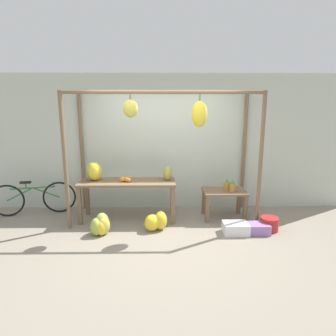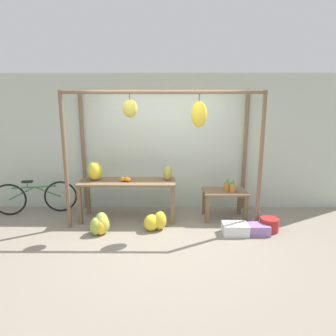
# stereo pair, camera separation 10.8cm
# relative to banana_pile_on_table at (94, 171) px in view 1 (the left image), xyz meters

# --- Properties ---
(ground_plane) EXTENTS (20.00, 20.00, 0.00)m
(ground_plane) POSITION_rel_banana_pile_on_table_xyz_m (1.32, -0.85, -0.94)
(ground_plane) COLOR gray
(shop_wall_back) EXTENTS (8.00, 0.08, 2.80)m
(shop_wall_back) POSITION_rel_banana_pile_on_table_xyz_m (1.32, 0.65, 0.46)
(shop_wall_back) COLOR #B7C1B2
(shop_wall_back) RESTS_ON ground_plane
(stall_awning) EXTENTS (3.44, 1.18, 2.40)m
(stall_awning) POSITION_rel_banana_pile_on_table_xyz_m (1.39, -0.23, 0.76)
(stall_awning) COLOR brown
(stall_awning) RESTS_ON ground_plane
(display_table_main) EXTENTS (1.81, 0.63, 0.76)m
(display_table_main) POSITION_rel_banana_pile_on_table_xyz_m (0.64, -0.05, -0.29)
(display_table_main) COLOR brown
(display_table_main) RESTS_ON ground_plane
(display_table_side) EXTENTS (0.82, 0.56, 0.56)m
(display_table_side) POSITION_rel_banana_pile_on_table_xyz_m (2.50, -0.02, -0.50)
(display_table_side) COLOR brown
(display_table_side) RESTS_ON ground_plane
(banana_pile_on_table) EXTENTS (0.34, 0.34, 0.36)m
(banana_pile_on_table) POSITION_rel_banana_pile_on_table_xyz_m (0.00, 0.00, 0.00)
(banana_pile_on_table) COLOR yellow
(banana_pile_on_table) RESTS_ON display_table_main
(orange_pile) EXTENTS (0.21, 0.19, 0.09)m
(orange_pile) POSITION_rel_banana_pile_on_table_xyz_m (0.61, -0.10, -0.14)
(orange_pile) COLOR orange
(orange_pile) RESTS_ON display_table_main
(pineapple_cluster) EXTENTS (0.21, 0.17, 0.26)m
(pineapple_cluster) POSITION_rel_banana_pile_on_table_xyz_m (2.58, -0.07, -0.27)
(pineapple_cluster) COLOR #A3702D
(pineapple_cluster) RESTS_ON display_table_side
(banana_pile_ground_left) EXTENTS (0.40, 0.38, 0.37)m
(banana_pile_ground_left) POSITION_rel_banana_pile_on_table_xyz_m (0.25, -0.74, -0.78)
(banana_pile_ground_left) COLOR gold
(banana_pile_ground_left) RESTS_ON ground_plane
(banana_pile_ground_right) EXTENTS (0.47, 0.38, 0.33)m
(banana_pile_ground_right) POSITION_rel_banana_pile_on_table_xyz_m (1.19, -0.58, -0.78)
(banana_pile_ground_right) COLOR yellow
(banana_pile_ground_right) RESTS_ON ground_plane
(fruit_crate_white) EXTENTS (0.42, 0.31, 0.19)m
(fruit_crate_white) POSITION_rel_banana_pile_on_table_xyz_m (2.56, -0.74, -0.84)
(fruit_crate_white) COLOR silver
(fruit_crate_white) RESTS_ON ground_plane
(blue_bucket) EXTENTS (0.32, 0.32, 0.24)m
(blue_bucket) POSITION_rel_banana_pile_on_table_xyz_m (3.18, -0.62, -0.82)
(blue_bucket) COLOR #AD2323
(blue_bucket) RESTS_ON ground_plane
(parked_bicycle) EXTENTS (1.59, 0.39, 0.69)m
(parked_bicycle) POSITION_rel_banana_pile_on_table_xyz_m (-1.30, 0.22, -0.60)
(parked_bicycle) COLOR black
(parked_bicycle) RESTS_ON ground_plane
(papaya_pile) EXTENTS (0.23, 0.30, 0.27)m
(papaya_pile) POSITION_rel_banana_pile_on_table_xyz_m (1.40, 0.02, -0.05)
(papaya_pile) COLOR #93A33D
(papaya_pile) RESTS_ON display_table_main
(fruit_crate_purple) EXTENTS (0.38, 0.28, 0.17)m
(fruit_crate_purple) POSITION_rel_banana_pile_on_table_xyz_m (2.94, -0.73, -0.85)
(fruit_crate_purple) COLOR #9970B7
(fruit_crate_purple) RESTS_ON ground_plane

